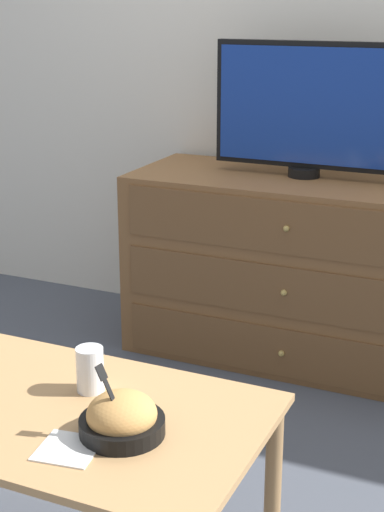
# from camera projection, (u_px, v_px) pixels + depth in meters

# --- Properties ---
(ground_plane) EXTENTS (12.00, 12.00, 0.00)m
(ground_plane) POSITION_uv_depth(u_px,v_px,m) (306.00, 325.00, 3.56)
(ground_plane) COLOR #474C56
(wall_back) EXTENTS (12.00, 0.05, 2.60)m
(wall_back) POSITION_uv_depth(u_px,v_px,m) (322.00, 28.00, 3.18)
(wall_back) COLOR silver
(wall_back) RESTS_ON ground_plane
(dresser) EXTENTS (1.41, 0.57, 0.75)m
(dresser) POSITION_uv_depth(u_px,v_px,m) (305.00, 270.00, 3.15)
(dresser) COLOR brown
(dresser) RESTS_ON ground_plane
(tv) EXTENTS (0.74, 0.13, 0.52)m
(tv) POSITION_uv_depth(u_px,v_px,m) (307.00, 108.00, 3.00)
(tv) COLOR black
(tv) RESTS_ON dresser
(coffee_table) EXTENTS (1.00, 0.60, 0.47)m
(coffee_table) POSITION_uv_depth(u_px,v_px,m) (61.00, 430.00, 1.92)
(coffee_table) COLOR tan
(coffee_table) RESTS_ON ground_plane
(takeout_bowl) EXTENTS (0.20, 0.20, 0.17)m
(takeout_bowl) POSITION_uv_depth(u_px,v_px,m) (122.00, 419.00, 1.77)
(takeout_bowl) COLOR black
(takeout_bowl) RESTS_ON coffee_table
(drink_cup) EXTENTS (0.07, 0.07, 0.12)m
(drink_cup) POSITION_uv_depth(u_px,v_px,m) (90.00, 372.00, 1.97)
(drink_cup) COLOR beige
(drink_cup) RESTS_ON coffee_table
(napkin) EXTENTS (0.15, 0.15, 0.00)m
(napkin) POSITION_uv_depth(u_px,v_px,m) (68.00, 449.00, 1.72)
(napkin) COLOR white
(napkin) RESTS_ON coffee_table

